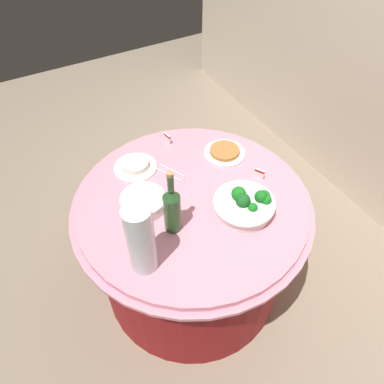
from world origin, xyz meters
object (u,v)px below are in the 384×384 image
plate_stack (143,202)px  wine_bottle (172,209)px  broccoli_bowl (245,205)px  label_placard_mid (259,173)px  decorative_fruit_vase (141,242)px  serving_tongs (171,173)px  food_plate_peanuts (225,152)px  food_plate_rice (135,166)px  label_placard_front (167,138)px

plate_stack → wine_bottle: bearing=19.4°
broccoli_bowl → wine_bottle: 0.35m
wine_bottle → label_placard_mid: 0.53m
decorative_fruit_vase → wine_bottle: bearing=120.7°
serving_tongs → plate_stack: bearing=-58.3°
plate_stack → decorative_fruit_vase: (0.29, -0.12, 0.12)m
plate_stack → food_plate_peanuts: size_ratio=0.95×
food_plate_peanuts → food_plate_rice: 0.48m
broccoli_bowl → decorative_fruit_vase: 0.53m
serving_tongs → food_plate_peanuts: 0.32m
wine_bottle → serving_tongs: size_ratio=2.06×
broccoli_bowl → food_plate_peanuts: (-0.38, 0.13, -0.03)m
plate_stack → serving_tongs: plate_stack is taller
decorative_fruit_vase → label_placard_front: size_ratio=6.18×
serving_tongs → food_plate_rice: size_ratio=0.74×
decorative_fruit_vase → food_plate_peanuts: (-0.42, 0.65, -0.14)m
decorative_fruit_vase → serving_tongs: 0.56m
label_placard_mid → wine_bottle: bearing=-82.3°
food_plate_peanuts → wine_bottle: bearing=-56.7°
food_plate_rice → label_placard_front: 0.26m
label_placard_mid → label_placard_front: bearing=-150.0°
label_placard_front → wine_bottle: bearing=-24.3°
wine_bottle → food_plate_peanuts: wine_bottle is taller
broccoli_bowl → food_plate_rice: broccoli_bowl is taller
label_placard_mid → broccoli_bowl: bearing=-52.6°
plate_stack → label_placard_mid: plate_stack is taller
broccoli_bowl → serving_tongs: 0.42m
serving_tongs → food_plate_rice: 0.19m
plate_stack → label_placard_mid: (0.11, 0.58, 0.00)m
decorative_fruit_vase → label_placard_front: bearing=146.5°
food_plate_peanuts → label_placard_mid: bearing=12.3°
wine_bottle → food_plate_rice: 0.45m
plate_stack → food_plate_peanuts: bearing=103.7°
decorative_fruit_vase → label_placard_mid: (-0.18, 0.70, -0.12)m
food_plate_peanuts → label_placard_front: 0.32m
label_placard_front → label_placard_mid: 0.55m
wine_bottle → decorative_fruit_vase: size_ratio=0.99×
label_placard_front → label_placard_mid: (0.47, 0.27, 0.00)m
decorative_fruit_vase → food_plate_rice: size_ratio=1.55×
plate_stack → label_placard_front: bearing=139.9°
food_plate_peanuts → label_placard_mid: 0.24m
plate_stack → decorative_fruit_vase: 0.34m
broccoli_bowl → wine_bottle: size_ratio=0.83×
wine_bottle → food_plate_peanuts: bearing=123.3°
broccoli_bowl → label_placard_mid: size_ratio=5.09×
broccoli_bowl → serving_tongs: (-0.38, -0.18, -0.04)m
wine_bottle → broccoli_bowl: bearing=77.6°
wine_bottle → label_placard_mid: wine_bottle is taller
wine_bottle → label_placard_front: (-0.54, 0.24, -0.10)m
serving_tongs → label_placard_mid: size_ratio=2.96×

